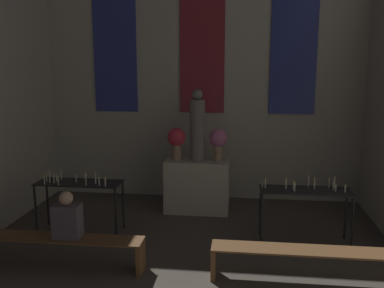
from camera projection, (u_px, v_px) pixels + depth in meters
The scene contains 10 objects.
wall_back at pixel (203, 61), 8.48m from camera, with size 6.53×0.16×5.53m.
altar at pixel (197, 186), 8.00m from camera, with size 1.19×0.57×0.98m.
statue at pixel (197, 128), 7.79m from camera, with size 0.28×0.28×1.31m.
flower_vase_left at pixel (176, 140), 7.88m from camera, with size 0.34×0.34×0.60m.
flower_vase_right at pixel (218, 141), 7.79m from camera, with size 0.34×0.34×0.60m.
candle_rack_left at pixel (79, 188), 6.96m from camera, with size 1.39×0.49×1.05m.
candle_rack_right at pixel (306, 196), 6.54m from camera, with size 1.39×0.49×1.03m.
pew_back_left at pixel (58, 244), 5.81m from camera, with size 2.36×0.36×0.44m.
pew_back_right at pixel (304, 257), 5.42m from camera, with size 2.36×0.36×0.44m.
person_seated at pixel (67, 218), 5.72m from camera, with size 0.36×0.24×0.65m.
Camera 1 is at (0.83, 1.08, 2.76)m, focal length 40.00 mm.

